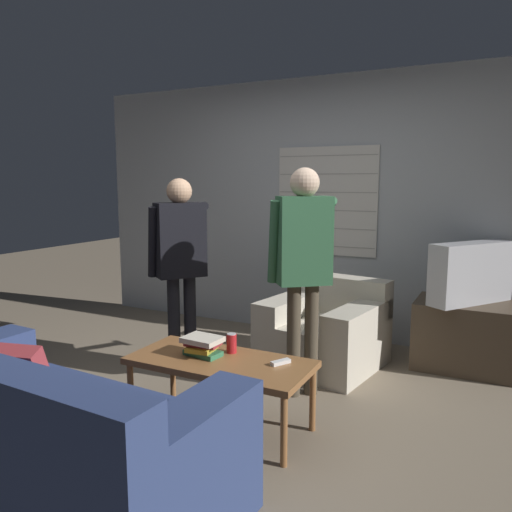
{
  "coord_description": "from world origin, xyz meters",
  "views": [
    {
      "loc": [
        1.65,
        -2.71,
        1.54
      ],
      "look_at": [
        0.02,
        0.55,
        1.0
      ],
      "focal_mm": 35.0,
      "sensor_mm": 36.0,
      "label": 1
    }
  ],
  "objects_px": {
    "couch_blue": "(44,441)",
    "armchair_beige": "(326,331)",
    "person_left_standing": "(180,251)",
    "person_right_standing": "(303,255)",
    "spare_remote": "(281,362)",
    "coffee_table": "(220,366)",
    "book_stack": "(203,345)",
    "soda_can": "(232,343)",
    "tv": "(471,273)"
  },
  "relations": [
    {
      "from": "couch_blue",
      "to": "person_right_standing",
      "type": "bearing_deg",
      "value": 72.37
    },
    {
      "from": "armchair_beige",
      "to": "soda_can",
      "type": "bearing_deg",
      "value": 89.29
    },
    {
      "from": "book_stack",
      "to": "spare_remote",
      "type": "height_order",
      "value": "book_stack"
    },
    {
      "from": "person_right_standing",
      "to": "spare_remote",
      "type": "relative_size",
      "value": 12.35
    },
    {
      "from": "book_stack",
      "to": "coffee_table",
      "type": "bearing_deg",
      "value": -5.56
    },
    {
      "from": "person_left_standing",
      "to": "soda_can",
      "type": "height_order",
      "value": "person_left_standing"
    },
    {
      "from": "person_right_standing",
      "to": "book_stack",
      "type": "bearing_deg",
      "value": -158.56
    },
    {
      "from": "coffee_table",
      "to": "person_right_standing",
      "type": "xyz_separation_m",
      "value": [
        0.27,
        0.71,
        0.62
      ]
    },
    {
      "from": "couch_blue",
      "to": "soda_can",
      "type": "relative_size",
      "value": 15.1
    },
    {
      "from": "tv",
      "to": "soda_can",
      "type": "bearing_deg",
      "value": -2.77
    },
    {
      "from": "armchair_beige",
      "to": "book_stack",
      "type": "relative_size",
      "value": 4.04
    },
    {
      "from": "couch_blue",
      "to": "armchair_beige",
      "type": "distance_m",
      "value": 2.46
    },
    {
      "from": "coffee_table",
      "to": "tv",
      "type": "relative_size",
      "value": 1.52
    },
    {
      "from": "soda_can",
      "to": "spare_remote",
      "type": "relative_size",
      "value": 0.95
    },
    {
      "from": "coffee_table",
      "to": "soda_can",
      "type": "relative_size",
      "value": 9.07
    },
    {
      "from": "tv",
      "to": "spare_remote",
      "type": "xyz_separation_m",
      "value": [
        -0.94,
        -1.7,
        -0.35
      ]
    },
    {
      "from": "armchair_beige",
      "to": "spare_remote",
      "type": "xyz_separation_m",
      "value": [
        0.15,
        -1.28,
        0.17
      ]
    },
    {
      "from": "person_right_standing",
      "to": "soda_can",
      "type": "relative_size",
      "value": 13.03
    },
    {
      "from": "armchair_beige",
      "to": "spare_remote",
      "type": "relative_size",
      "value": 7.57
    },
    {
      "from": "couch_blue",
      "to": "soda_can",
      "type": "height_order",
      "value": "couch_blue"
    },
    {
      "from": "armchair_beige",
      "to": "coffee_table",
      "type": "distance_m",
      "value": 1.4
    },
    {
      "from": "coffee_table",
      "to": "soda_can",
      "type": "height_order",
      "value": "soda_can"
    },
    {
      "from": "couch_blue",
      "to": "soda_can",
      "type": "xyz_separation_m",
      "value": [
        0.38,
        1.16,
        0.2
      ]
    },
    {
      "from": "armchair_beige",
      "to": "coffee_table",
      "type": "xyz_separation_m",
      "value": [
        -0.22,
        -1.37,
        0.12
      ]
    },
    {
      "from": "couch_blue",
      "to": "tv",
      "type": "distance_m",
      "value": 3.31
    },
    {
      "from": "tv",
      "to": "coffee_table",
      "type": "bearing_deg",
      "value": -0.58
    },
    {
      "from": "couch_blue",
      "to": "armchair_beige",
      "type": "bearing_deg",
      "value": 78.82
    },
    {
      "from": "tv",
      "to": "book_stack",
      "type": "relative_size",
      "value": 3.02
    },
    {
      "from": "person_left_standing",
      "to": "spare_remote",
      "type": "xyz_separation_m",
      "value": [
        1.16,
        -0.62,
        -0.53
      ]
    },
    {
      "from": "book_stack",
      "to": "spare_remote",
      "type": "bearing_deg",
      "value": 8.99
    },
    {
      "from": "armchair_beige",
      "to": "person_right_standing",
      "type": "bearing_deg",
      "value": 103.31
    },
    {
      "from": "tv",
      "to": "person_left_standing",
      "type": "xyz_separation_m",
      "value": [
        -2.09,
        -1.08,
        0.18
      ]
    },
    {
      "from": "coffee_table",
      "to": "book_stack",
      "type": "relative_size",
      "value": 4.59
    },
    {
      "from": "armchair_beige",
      "to": "person_right_standing",
      "type": "xyz_separation_m",
      "value": [
        0.05,
        -0.67,
        0.74
      ]
    },
    {
      "from": "armchair_beige",
      "to": "person_right_standing",
      "type": "distance_m",
      "value": 1.0
    },
    {
      "from": "book_stack",
      "to": "soda_can",
      "type": "bearing_deg",
      "value": 42.3
    },
    {
      "from": "person_left_standing",
      "to": "person_right_standing",
      "type": "distance_m",
      "value": 1.06
    },
    {
      "from": "couch_blue",
      "to": "spare_remote",
      "type": "relative_size",
      "value": 14.32
    },
    {
      "from": "armchair_beige",
      "to": "book_stack",
      "type": "bearing_deg",
      "value": 84.6
    },
    {
      "from": "armchair_beige",
      "to": "tv",
      "type": "relative_size",
      "value": 1.34
    },
    {
      "from": "person_left_standing",
      "to": "coffee_table",
      "type": "bearing_deg",
      "value": -94.88
    },
    {
      "from": "person_left_standing",
      "to": "spare_remote",
      "type": "relative_size",
      "value": 11.82
    },
    {
      "from": "tv",
      "to": "book_stack",
      "type": "height_order",
      "value": "tv"
    },
    {
      "from": "coffee_table",
      "to": "person_right_standing",
      "type": "distance_m",
      "value": 0.98
    },
    {
      "from": "tv",
      "to": "person_right_standing",
      "type": "distance_m",
      "value": 1.52
    },
    {
      "from": "couch_blue",
      "to": "tv",
      "type": "bearing_deg",
      "value": 62.0
    },
    {
      "from": "person_right_standing",
      "to": "soda_can",
      "type": "distance_m",
      "value": 0.81
    },
    {
      "from": "person_left_standing",
      "to": "soda_can",
      "type": "relative_size",
      "value": 12.47
    },
    {
      "from": "armchair_beige",
      "to": "coffee_table",
      "type": "bearing_deg",
      "value": 90.2
    },
    {
      "from": "book_stack",
      "to": "soda_can",
      "type": "distance_m",
      "value": 0.19
    }
  ]
}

